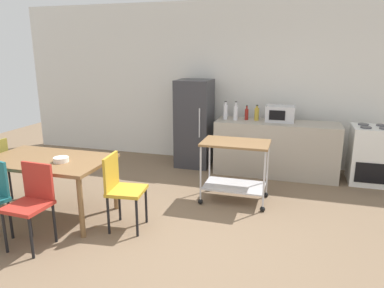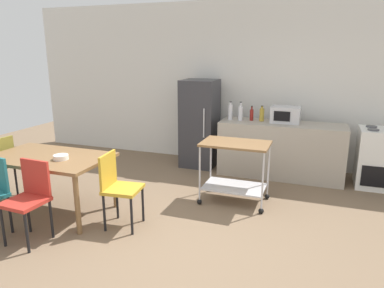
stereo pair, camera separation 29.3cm
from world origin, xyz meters
name	(u,v)px [view 1 (the left image)]	position (x,y,z in m)	size (l,w,h in m)	color
ground_plane	(174,242)	(0.00, 0.00, 0.00)	(12.00, 12.00, 0.00)	brown
back_wall	(231,84)	(0.00, 3.20, 1.45)	(8.40, 0.12, 2.90)	silver
kitchen_counter	(276,148)	(0.90, 2.60, 0.45)	(2.00, 0.64, 0.90)	#A89E8E
dining_table	(48,165)	(-1.71, 0.20, 0.67)	(1.50, 0.90, 0.75)	brown
chair_red	(32,200)	(-1.42, -0.46, 0.52)	(0.42, 0.42, 0.89)	#B72D23
chair_mustard	(121,186)	(-0.69, 0.15, 0.52)	(0.44, 0.44, 0.89)	gold
stove_oven	(370,155)	(2.35, 2.62, 0.45)	(0.60, 0.61, 0.92)	white
refrigerator	(194,123)	(-0.55, 2.70, 0.78)	(0.60, 0.63, 1.55)	#333338
kitchen_cart	(235,161)	(0.43, 1.30, 0.57)	(0.91, 0.57, 0.85)	brown
bottle_sesame_oil	(225,111)	(0.03, 2.60, 1.03)	(0.08, 0.08, 0.31)	silver
bottle_sparkling_water	(236,112)	(0.21, 2.58, 1.03)	(0.08, 0.08, 0.32)	silver
bottle_soda	(247,114)	(0.38, 2.66, 1.00)	(0.06, 0.06, 0.24)	maroon
bottle_olive_oil	(257,114)	(0.55, 2.66, 1.01)	(0.08, 0.08, 0.26)	gold
microwave	(280,114)	(0.93, 2.67, 1.03)	(0.46, 0.35, 0.26)	silver
fruit_bowl	(61,160)	(-1.46, 0.13, 0.78)	(0.18, 0.18, 0.06)	white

